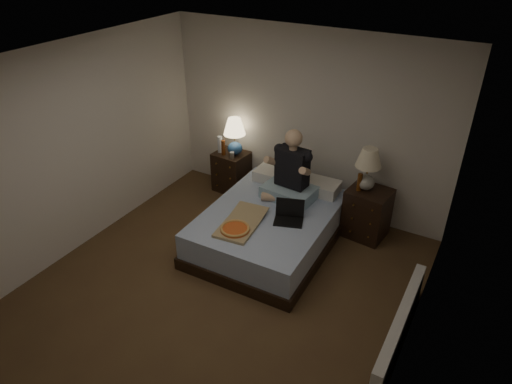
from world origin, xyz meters
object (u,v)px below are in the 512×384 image
Objects in this scene: bed at (269,228)px; radiator at (399,328)px; laptop at (289,213)px; pizza_box at (235,229)px; water_bottle at (220,144)px; beer_bottle_left at (223,148)px; beer_bottle_right at (359,182)px; nightstand_right at (367,213)px; lamp_right at (368,169)px; nightstand_left at (232,171)px; soda_can at (232,155)px; lamp_left at (235,137)px; person at (290,166)px.

bed reaches higher than radiator.
laptop reaches higher than pizza_box.
beer_bottle_left is at bearing -28.29° from water_bottle.
bed is 1.26m from beer_bottle_right.
nightstand_right reaches higher than radiator.
lamp_right is 1.80m from pizza_box.
nightstand_left is 6.13× the size of soda_can.
water_bottle is 1.09× the size of beer_bottle_left.
nightstand_right is 1.19× the size of lamp_right.
beer_bottle_left reaches higher than nightstand_left.
soda_can is at bearing -18.63° from water_bottle.
nightstand_right is 1.82m from radiator.
lamp_right is at bearing 46.43° from pizza_box.
beer_bottle_right is at bearing -3.89° from water_bottle.
lamp_left is (0.07, 0.00, 0.59)m from nightstand_left.
nightstand_left is 1.81m from laptop.
lamp_left is 1.65× the size of laptop.
lamp_left is 1.26m from person.
person is at bearing -158.40° from beer_bottle_right.
nightstand_right is at bearing 0.03° from soda_can.
soda_can is 0.19m from beer_bottle_left.
lamp_right is at bearing 120.01° from radiator.
laptop is at bearing -31.18° from beer_bottle_left.
beer_bottle_left is 1.00× the size of beer_bottle_right.
person reaches higher than laptop.
lamp_right is 0.19m from beer_bottle_right.
laptop is (-0.56, -0.83, -0.18)m from beer_bottle_right.
beer_bottle_left reaches higher than radiator.
person is at bearing 96.18° from laptop.
nightstand_left is 2.19m from lamp_right.
person is (1.15, -0.52, 0.06)m from lamp_left.
nightstand_right is 6.66× the size of soda_can.
water_bottle is 0.74× the size of laptop.
water_bottle reaches higher than bed.
lamp_left is at bearing 174.17° from beer_bottle_right.
bed is 1.21× the size of radiator.
person is (-0.94, -0.38, 0.61)m from nightstand_right.
soda_can is at bearing 178.24° from beer_bottle_right.
lamp_right is 2.16m from beer_bottle_left.
water_bottle reaches higher than pizza_box.
laptop is 1.76m from radiator.
nightstand_right is at bearing 27.05° from person.
nightstand_right is (1.00, 0.80, 0.09)m from bed.
pizza_box is (-1.00, -1.32, -0.26)m from beer_bottle_right.
lamp_right is at bearing 35.87° from laptop.
nightstand_right is 2.90× the size of beer_bottle_right.
water_bottle is (-2.32, 0.09, 0.40)m from nightstand_right.
lamp_right reaches higher than soda_can.
lamp_right is 0.74× the size of pizza_box.
bed is 1.50m from nightstand_left.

